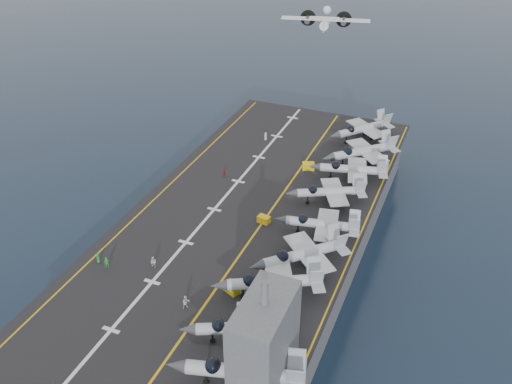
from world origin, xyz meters
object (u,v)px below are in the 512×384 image
at_px(island_superstructure, 264,335).
at_px(fighter_jet_0, 244,372).
at_px(transport_plane, 325,24).
at_px(tow_cart_a, 232,288).

xyz_separation_m(island_superstructure, fighter_jet_0, (-1.66, -1.78, -4.74)).
height_order(island_superstructure, transport_plane, transport_plane).
bearing_deg(transport_plane, tow_cart_a, -82.53).
bearing_deg(tow_cart_a, transport_plane, 97.47).
bearing_deg(transport_plane, island_superstructure, -77.33).
height_order(fighter_jet_0, tow_cart_a, fighter_jet_0).
relative_size(fighter_jet_0, transport_plane, 0.79).
height_order(fighter_jet_0, transport_plane, transport_plane).
relative_size(island_superstructure, transport_plane, 0.66).
xyz_separation_m(fighter_jet_0, tow_cart_a, (-8.07, 14.28, -2.10)).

